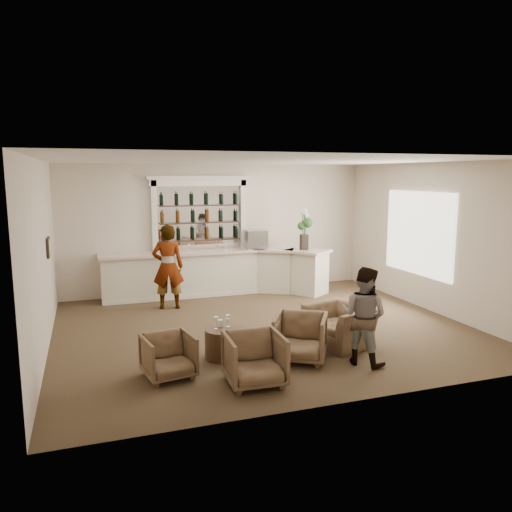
% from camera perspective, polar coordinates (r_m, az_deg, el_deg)
% --- Properties ---
extents(ground, '(8.00, 8.00, 0.00)m').
position_cam_1_polar(ground, '(10.11, 0.83, -8.18)').
color(ground, brown).
rests_on(ground, ground).
extents(room_shell, '(8.04, 7.02, 3.32)m').
position_cam_1_polar(room_shell, '(10.39, 0.38, 5.45)').
color(room_shell, beige).
rests_on(room_shell, ground).
extents(bar_counter, '(5.72, 1.80, 1.14)m').
position_cam_1_polar(bar_counter, '(12.70, -4.42, -1.91)').
color(bar_counter, beige).
rests_on(bar_counter, ground).
extents(back_bar_alcove, '(2.64, 0.25, 3.00)m').
position_cam_1_polar(back_bar_alcove, '(12.82, -6.42, 4.75)').
color(back_bar_alcove, white).
rests_on(back_bar_alcove, ground).
extents(cocktail_table, '(0.63, 0.63, 0.50)m').
position_cam_1_polar(cocktail_table, '(8.47, -3.72, -9.93)').
color(cocktail_table, '#482D1F').
rests_on(cocktail_table, ground).
extents(sommelier, '(0.77, 0.58, 1.94)m').
position_cam_1_polar(sommelier, '(11.49, -10.03, -1.22)').
color(sommelier, gray).
rests_on(sommelier, ground).
extents(guest, '(0.94, 0.98, 1.60)m').
position_cam_1_polar(guest, '(8.24, 12.21, -6.69)').
color(guest, gray).
rests_on(guest, ground).
extents(armchair_left, '(0.83, 0.85, 0.67)m').
position_cam_1_polar(armchair_left, '(7.76, -9.98, -11.21)').
color(armchair_left, brown).
rests_on(armchair_left, ground).
extents(armchair_center, '(0.85, 0.87, 0.76)m').
position_cam_1_polar(armchair_center, '(7.40, -0.17, -11.71)').
color(armchair_center, brown).
rests_on(armchair_center, ground).
extents(armchair_right, '(1.14, 1.15, 0.77)m').
position_cam_1_polar(armchair_right, '(8.34, 5.07, -9.26)').
color(armchair_right, brown).
rests_on(armchair_right, ground).
extents(armchair_far, '(1.24, 1.33, 0.71)m').
position_cam_1_polar(armchair_far, '(9.18, 9.57, -7.82)').
color(armchair_far, brown).
rests_on(armchair_far, ground).
extents(espresso_machine, '(0.57, 0.49, 0.47)m').
position_cam_1_polar(espresso_machine, '(12.90, -0.01, 1.91)').
color(espresso_machine, '#B6B5BA').
rests_on(espresso_machine, bar_counter).
extents(flower_vase, '(0.27, 0.27, 1.04)m').
position_cam_1_polar(flower_vase, '(12.72, 5.53, 3.33)').
color(flower_vase, black).
rests_on(flower_vase, bar_counter).
extents(wine_glass_bar_left, '(0.07, 0.07, 0.21)m').
position_cam_1_polar(wine_glass_bar_left, '(12.66, -3.48, 1.15)').
color(wine_glass_bar_left, white).
rests_on(wine_glass_bar_left, bar_counter).
extents(wine_glass_bar_right, '(0.07, 0.07, 0.21)m').
position_cam_1_polar(wine_glass_bar_right, '(12.40, -7.67, 0.91)').
color(wine_glass_bar_right, white).
rests_on(wine_glass_bar_right, bar_counter).
extents(wine_glass_tbl_a, '(0.07, 0.07, 0.21)m').
position_cam_1_polar(wine_glass_tbl_a, '(8.36, -4.60, -7.64)').
color(wine_glass_tbl_a, white).
rests_on(wine_glass_tbl_a, cocktail_table).
extents(wine_glass_tbl_b, '(0.07, 0.07, 0.21)m').
position_cam_1_polar(wine_glass_tbl_b, '(8.46, -3.23, -7.42)').
color(wine_glass_tbl_b, white).
rests_on(wine_glass_tbl_b, cocktail_table).
extents(wine_glass_tbl_c, '(0.07, 0.07, 0.21)m').
position_cam_1_polar(wine_glass_tbl_c, '(8.25, -3.24, -7.86)').
color(wine_glass_tbl_c, white).
rests_on(wine_glass_tbl_c, cocktail_table).
extents(napkin_holder, '(0.08, 0.08, 0.12)m').
position_cam_1_polar(napkin_holder, '(8.50, -4.13, -7.67)').
color(napkin_holder, white).
rests_on(napkin_holder, cocktail_table).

